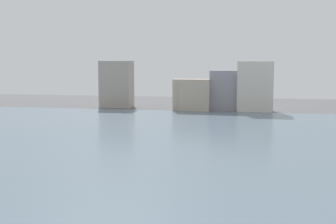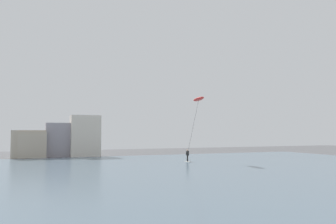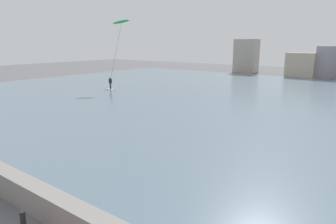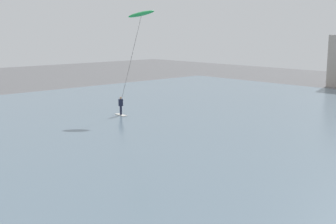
{
  "view_description": "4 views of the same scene",
  "coord_description": "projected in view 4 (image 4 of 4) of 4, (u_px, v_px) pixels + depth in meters",
  "views": [
    {
      "loc": [
        1.9,
        -5.57,
        7.25
      ],
      "look_at": [
        -2.05,
        15.08,
        4.8
      ],
      "focal_mm": 49.62,
      "sensor_mm": 36.0,
      "label": 1
    },
    {
      "loc": [
        -6.45,
        1.64,
        4.03
      ],
      "look_at": [
        -0.05,
        17.31,
        5.07
      ],
      "focal_mm": 35.62,
      "sensor_mm": 36.0,
      "label": 2
    },
    {
      "loc": [
        7.92,
        -1.4,
        6.17
      ],
      "look_at": [
        -1.62,
        11.16,
        2.59
      ],
      "focal_mm": 32.81,
      "sensor_mm": 36.0,
      "label": 3
    },
    {
      "loc": [
        8.79,
        2.72,
        7.5
      ],
      "look_at": [
        -3.65,
        14.25,
        4.39
      ],
      "focal_mm": 48.1,
      "sensor_mm": 36.0,
      "label": 4
    }
  ],
  "objects": [
    {
      "name": "kitesurfer_green",
      "position": [
        138.0,
        28.0,
        39.83
      ],
      "size": [
        1.94,
        4.21,
        9.28
      ],
      "color": "silver",
      "rests_on": "water_bay"
    }
  ]
}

